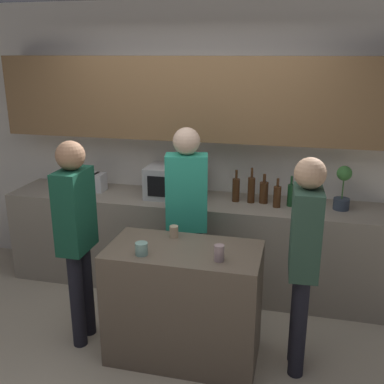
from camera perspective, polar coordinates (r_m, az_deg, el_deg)
The scene contains 18 objects.
ground_plane at distance 3.51m, azimuth -5.92°, elevation -22.25°, with size 14.00×14.00×0.00m, color #BCAD93.
back_wall at distance 4.36m, azimuth 0.78°, elevation 8.17°, with size 6.40×0.40×2.70m.
back_counter at distance 4.41m, azimuth -0.07°, elevation -6.46°, with size 3.60×0.62×0.90m.
kitchen_island at distance 3.45m, azimuth -1.01°, elevation -13.88°, with size 1.11×0.59×0.88m.
microwave at distance 4.27m, azimuth -2.22°, elevation 1.30°, with size 0.52×0.39×0.30m.
toaster at distance 4.59m, azimuth -12.57°, elevation 1.26°, with size 0.26×0.16×0.18m.
potted_plant at distance 4.13m, azimuth 18.61°, elevation 0.50°, with size 0.14×0.14×0.40m.
bottle_0 at distance 4.17m, azimuth 5.61°, elevation 0.33°, with size 0.07×0.07×0.30m.
bottle_1 at distance 4.15m, azimuth 7.54°, elevation 0.34°, with size 0.07×0.07×0.33m.
bottle_2 at distance 4.16m, azimuth 9.11°, elevation 0.00°, with size 0.08×0.08×0.27m.
bottle_3 at distance 4.07m, azimuth 10.76°, elevation -0.53°, with size 0.07×0.07×0.27m.
bottle_4 at distance 4.12m, azimuth 12.43°, elevation -0.34°, with size 0.06×0.06×0.28m.
cup_0 at distance 3.15m, azimuth -6.44°, elevation -7.18°, with size 0.09×0.09×0.09m.
cup_1 at distance 3.43m, azimuth -2.31°, elevation -5.04°, with size 0.07×0.07×0.09m.
cup_2 at distance 3.05m, azimuth 3.46°, elevation -7.74°, with size 0.07×0.07×0.11m.
person_left at distance 3.17m, azimuth 14.03°, elevation -7.25°, with size 0.21×0.35×1.59m.
person_center at distance 3.73m, azimuth -0.67°, elevation -2.06°, with size 0.37×0.26×1.67m.
person_right at distance 3.50m, azimuth -14.49°, elevation -4.41°, with size 0.21×0.34×1.63m.
Camera 1 is at (0.96, -2.53, 2.23)m, focal length 42.00 mm.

